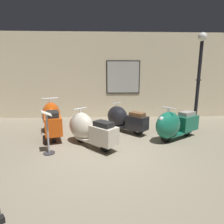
# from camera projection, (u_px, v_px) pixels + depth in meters

# --- Properties ---
(ground_plane) EXTENTS (60.00, 60.00, 0.00)m
(ground_plane) POSITION_uv_depth(u_px,v_px,m) (108.00, 157.00, 4.41)
(ground_plane) COLOR gray
(showroom_back_wall) EXTENTS (18.00, 0.63, 3.58)m
(showroom_back_wall) POSITION_uv_depth(u_px,v_px,m) (102.00, 76.00, 8.11)
(showroom_back_wall) COLOR beige
(showroom_back_wall) RESTS_ON ground
(scooter_0) EXTENTS (1.07, 1.93, 1.13)m
(scooter_0) POSITION_uv_depth(u_px,v_px,m) (52.00, 118.00, 6.00)
(scooter_0) COLOR black
(scooter_0) RESTS_ON ground
(scooter_1) EXTENTS (1.50, 1.47, 1.00)m
(scooter_1) POSITION_uv_depth(u_px,v_px,m) (88.00, 129.00, 5.08)
(scooter_1) COLOR black
(scooter_1) RESTS_ON ground
(scooter_2) EXTENTS (1.41, 1.41, 0.95)m
(scooter_2) POSITION_uv_depth(u_px,v_px,m) (123.00, 119.00, 6.31)
(scooter_2) COLOR black
(scooter_2) RESTS_ON ground
(scooter_3) EXTENTS (1.64, 1.30, 1.01)m
(scooter_3) POSITION_uv_depth(u_px,v_px,m) (174.00, 125.00, 5.47)
(scooter_3) COLOR black
(scooter_3) RESTS_ON ground
(lamppost) EXTENTS (0.29, 0.29, 3.22)m
(lamppost) POSITION_uv_depth(u_px,v_px,m) (199.00, 78.00, 6.36)
(lamppost) COLOR black
(lamppost) RESTS_ON ground
(info_stanchion) EXTENTS (0.33, 0.38, 1.07)m
(info_stanchion) POSITION_uv_depth(u_px,v_px,m) (48.00, 136.00, 4.54)
(info_stanchion) COLOR #333338
(info_stanchion) RESTS_ON ground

